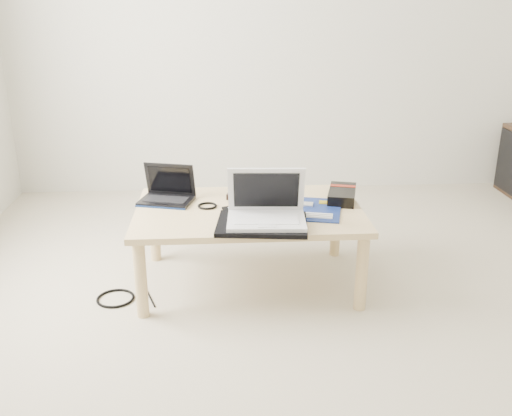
{
  "coord_description": "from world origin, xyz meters",
  "views": [
    {
      "loc": [
        -0.52,
        -2.15,
        1.36
      ],
      "look_at": [
        -0.35,
        0.46,
        0.4
      ],
      "focal_mm": 40.0,
      "sensor_mm": 36.0,
      "label": 1
    }
  ],
  "objects": [
    {
      "name": "cable_coil",
      "position": [
        -0.58,
        0.49,
        0.41
      ],
      "size": [
        0.11,
        0.11,
        0.01
      ],
      "primitive_type": "torus",
      "rotation": [
        0.0,
        0.0,
        -0.2
      ],
      "color": "black",
      "rests_on": "coffee_table"
    },
    {
      "name": "book",
      "position": [
        -0.32,
        0.67,
        0.41
      ],
      "size": [
        0.33,
        0.3,
        0.03
      ],
      "color": "black",
      "rests_on": "coffee_table"
    },
    {
      "name": "neoprene_sleeve",
      "position": [
        -0.34,
        0.22,
        0.41
      ],
      "size": [
        0.43,
        0.34,
        0.02
      ],
      "primitive_type": "cube",
      "rotation": [
        0.0,
        0.0,
        -0.12
      ],
      "color": "black",
      "rests_on": "coffee_table"
    },
    {
      "name": "floor_cable_coil",
      "position": [
        -1.03,
        0.32,
        0.01
      ],
      "size": [
        0.2,
        0.2,
        0.01
      ],
      "primitive_type": "torus",
      "rotation": [
        0.0,
        0.0,
        -0.11
      ],
      "color": "black",
      "rests_on": "ground"
    },
    {
      "name": "motherboard",
      "position": [
        -0.07,
        0.42,
        0.4
      ],
      "size": [
        0.33,
        0.38,
        0.02
      ],
      "color": "#0C1950",
      "rests_on": "coffee_table"
    },
    {
      "name": "floor_cable_trail",
      "position": [
        -0.9,
        0.4,
        0.0
      ],
      "size": [
        0.13,
        0.35,
        0.01
      ],
      "primitive_type": "cylinder",
      "rotation": [
        1.57,
        0.0,
        0.33
      ],
      "color": "black",
      "rests_on": "ground"
    },
    {
      "name": "white_laptop",
      "position": [
        -0.31,
        0.25,
        0.47
      ],
      "size": [
        0.36,
        0.27,
        0.24
      ],
      "color": "silver",
      "rests_on": "neoprene_sleeve"
    },
    {
      "name": "gpu_box",
      "position": [
        0.1,
        0.56,
        0.43
      ],
      "size": [
        0.19,
        0.29,
        0.06
      ],
      "color": "black",
      "rests_on": "coffee_table"
    },
    {
      "name": "ground",
      "position": [
        0.0,
        0.0,
        0.0
      ],
      "size": [
        4.0,
        4.0,
        0.0
      ],
      "primitive_type": "plane",
      "color": "beige",
      "rests_on": "ground"
    },
    {
      "name": "coffee_table",
      "position": [
        -0.38,
        0.46,
        0.35
      ],
      "size": [
        1.1,
        0.7,
        0.4
      ],
      "color": "tan",
      "rests_on": "ground"
    },
    {
      "name": "tablet",
      "position": [
        -0.36,
        0.41,
        0.41
      ],
      "size": [
        0.3,
        0.26,
        0.01
      ],
      "color": "black",
      "rests_on": "coffee_table"
    },
    {
      "name": "remote",
      "position": [
        -0.24,
        0.56,
        0.41
      ],
      "size": [
        0.11,
        0.22,
        0.02
      ],
      "color": "silver",
      "rests_on": "coffee_table"
    },
    {
      "name": "netbook",
      "position": [
        -0.79,
        0.6,
        0.44
      ],
      "size": [
        0.3,
        0.25,
        0.19
      ],
      "color": "black",
      "rests_on": "coffee_table"
    }
  ]
}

